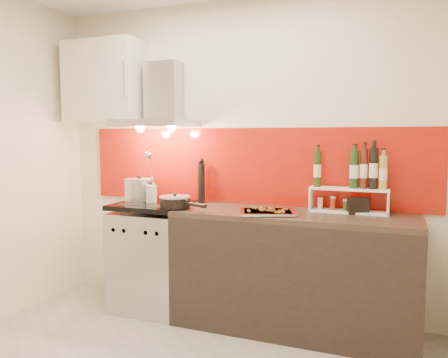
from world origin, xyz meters
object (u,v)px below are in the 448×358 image
at_px(range_stove, 154,257).
at_px(stock_pot, 139,189).
at_px(counter, 293,271).
at_px(saute_pan, 176,202).
at_px(pepper_mill, 201,181).
at_px(baking_tray, 267,212).

xyz_separation_m(range_stove, stock_pot, (-0.20, 0.10, 0.56)).
xyz_separation_m(range_stove, counter, (1.20, 0.00, 0.01)).
xyz_separation_m(range_stove, saute_pan, (0.29, -0.14, 0.51)).
xyz_separation_m(counter, stock_pot, (-1.40, 0.10, 0.56)).
relative_size(saute_pan, pepper_mill, 1.18).
relative_size(counter, stock_pot, 6.92).
height_order(counter, saute_pan, saute_pan).
bearing_deg(stock_pot, range_stove, -26.69).
bearing_deg(saute_pan, pepper_mill, 80.05).
height_order(counter, stock_pot, stock_pot).
distance_m(range_stove, saute_pan, 0.61).
xyz_separation_m(range_stove, baking_tray, (1.03, -0.11, 0.47)).
height_order(pepper_mill, baking_tray, pepper_mill).
bearing_deg(counter, stock_pot, 176.09).
distance_m(range_stove, stock_pot, 0.61).
height_order(counter, baking_tray, baking_tray).
relative_size(range_stove, pepper_mill, 2.36).
relative_size(range_stove, saute_pan, 2.00).
bearing_deg(saute_pan, baking_tray, 2.21).
height_order(range_stove, saute_pan, saute_pan).
distance_m(counter, baking_tray, 0.51).
height_order(range_stove, baking_tray, baking_tray).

